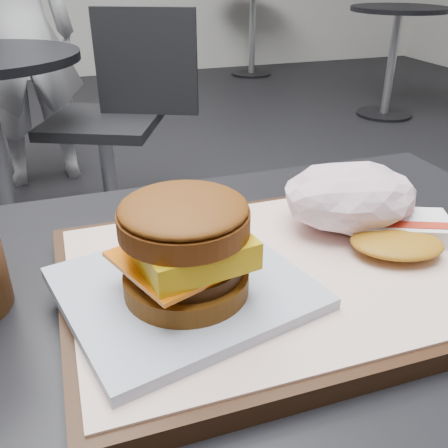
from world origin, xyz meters
TOP-DOWN VIEW (x-y plane):
  - serving_tray at (0.06, 0.04)m, footprint 0.38×0.28m
  - breakfast_sandwich at (-0.03, 0.02)m, footprint 0.22×0.21m
  - hash_brown at (0.19, 0.04)m, footprint 0.13×0.12m
  - crumpled_wrapper at (0.16, 0.09)m, footprint 0.14×0.11m
  - neighbor_chair at (0.12, 1.69)m, footprint 0.66×0.56m
  - patron at (-0.23, 2.34)m, footprint 0.57×0.41m
  - bg_table_near at (2.20, 2.80)m, footprint 0.66×0.66m
  - bg_table_far at (1.80, 4.50)m, footprint 0.66×0.66m

SIDE VIEW (x-z plane):
  - neighbor_chair at x=0.12m, z-range 0.07..0.95m
  - bg_table_near at x=2.20m, z-range 0.19..0.94m
  - bg_table_far at x=1.80m, z-range 0.19..0.94m
  - patron at x=-0.23m, z-range 0.00..1.45m
  - serving_tray at x=0.06m, z-range 0.77..0.79m
  - hash_brown at x=0.19m, z-range 0.79..0.81m
  - crumpled_wrapper at x=0.16m, z-range 0.79..0.85m
  - breakfast_sandwich at x=-0.03m, z-range 0.78..0.88m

